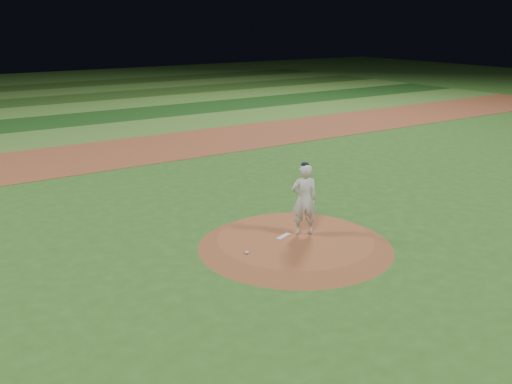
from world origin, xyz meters
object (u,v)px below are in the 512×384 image
pitchers_mound (295,242)px  pitching_rubber (283,236)px  rosin_bag (247,252)px  pitcher_on_mound (304,199)px

pitchers_mound → pitching_rubber: bearing=129.5°
pitchers_mound → pitching_rubber: pitching_rubber is taller
pitching_rubber → rosin_bag: (-1.52, -0.43, 0.02)m
pitching_rubber → pitcher_on_mound: (0.63, -0.11, 1.03)m
pitchers_mound → rosin_bag: 1.75m
pitching_rubber → pitcher_on_mound: 1.21m
pitchers_mound → rosin_bag: (-1.74, -0.17, 0.16)m
rosin_bag → pitcher_on_mound: bearing=8.6°
pitching_rubber → rosin_bag: bearing=174.7°
pitchers_mound → pitching_rubber: (-0.22, 0.27, 0.14)m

